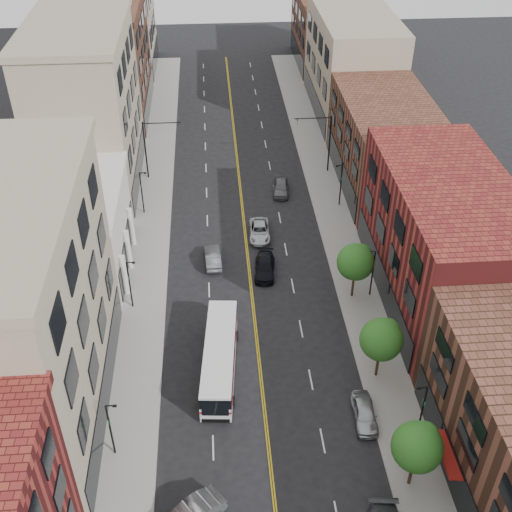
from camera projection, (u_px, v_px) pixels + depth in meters
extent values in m
cube|color=gray|center=(151.00, 238.00, 67.61)|extent=(4.00, 110.00, 0.15)
cube|color=gray|center=(338.00, 230.00, 68.82)|extent=(4.00, 110.00, 0.15)
cube|color=gray|center=(18.00, 318.00, 44.24)|extent=(10.00, 22.00, 18.00)
cube|color=silver|center=(71.00, 231.00, 61.65)|extent=(10.00, 14.00, 8.00)
cube|color=gray|center=(87.00, 110.00, 72.31)|extent=(10.00, 20.00, 18.00)
cube|color=#533021|center=(108.00, 61.00, 89.24)|extent=(10.00, 20.00, 15.00)
cube|color=gray|center=(119.00, 7.00, 102.19)|extent=(10.00, 16.00, 20.00)
cube|color=maroon|center=(443.00, 241.00, 56.90)|extent=(10.00, 22.00, 12.00)
cube|color=#533021|center=(386.00, 144.00, 74.33)|extent=(10.00, 20.00, 10.00)
cube|color=gray|center=(352.00, 64.00, 89.99)|extent=(10.00, 22.00, 14.00)
cube|color=#533021|center=(328.00, 30.00, 106.92)|extent=(10.00, 18.00, 11.00)
cylinder|color=black|center=(411.00, 472.00, 43.12)|extent=(0.22, 0.22, 2.50)
sphere|color=#1F5B1A|center=(417.00, 447.00, 41.55)|extent=(3.40, 3.40, 3.40)
sphere|color=#1F5B1A|center=(424.00, 437.00, 41.60)|extent=(2.04, 2.04, 2.04)
cylinder|color=black|center=(377.00, 364.00, 51.14)|extent=(0.22, 0.22, 2.50)
sphere|color=#1F5B1A|center=(381.00, 340.00, 49.57)|extent=(3.40, 3.40, 3.40)
sphere|color=#1F5B1A|center=(387.00, 331.00, 49.62)|extent=(2.04, 2.04, 2.04)
cylinder|color=black|center=(353.00, 285.00, 59.16)|extent=(0.22, 0.22, 2.50)
sphere|color=#1F5B1A|center=(356.00, 262.00, 57.59)|extent=(3.40, 3.40, 3.40)
sphere|color=#1F5B1A|center=(361.00, 255.00, 57.64)|extent=(2.04, 2.04, 2.04)
cylinder|color=black|center=(111.00, 430.00, 44.36)|extent=(0.14, 0.14, 5.00)
cylinder|color=black|center=(111.00, 406.00, 42.90)|extent=(0.70, 0.10, 0.10)
cube|color=black|center=(115.00, 406.00, 42.94)|extent=(0.28, 0.14, 0.14)
cube|color=#19592D|center=(109.00, 422.00, 43.83)|extent=(0.04, 0.55, 0.35)
cylinder|color=black|center=(130.00, 285.00, 57.20)|extent=(0.14, 0.14, 5.00)
cylinder|color=black|center=(130.00, 262.00, 55.73)|extent=(0.70, 0.10, 0.10)
cube|color=black|center=(133.00, 263.00, 55.78)|extent=(0.28, 0.14, 0.14)
cube|color=#19592D|center=(129.00, 277.00, 56.66)|extent=(0.04, 0.55, 0.35)
cylinder|color=black|center=(142.00, 193.00, 70.03)|extent=(0.14, 0.14, 5.00)
cylinder|color=black|center=(143.00, 173.00, 68.56)|extent=(0.70, 0.10, 0.10)
cube|color=black|center=(145.00, 173.00, 68.61)|extent=(0.28, 0.14, 0.14)
cube|color=#19592D|center=(141.00, 186.00, 69.49)|extent=(0.04, 0.55, 0.35)
cylinder|color=black|center=(422.00, 411.00, 45.69)|extent=(0.14, 0.14, 5.00)
cylinder|color=black|center=(423.00, 388.00, 44.18)|extent=(0.70, 0.10, 0.10)
cube|color=black|center=(419.00, 388.00, 44.20)|extent=(0.28, 0.14, 0.14)
cube|color=#19592D|center=(424.00, 403.00, 45.16)|extent=(0.04, 0.55, 0.35)
cylinder|color=black|center=(372.00, 273.00, 58.52)|extent=(0.14, 0.14, 5.00)
cylinder|color=black|center=(372.00, 252.00, 57.02)|extent=(0.70, 0.10, 0.10)
cube|color=black|center=(369.00, 252.00, 57.03)|extent=(0.28, 0.14, 0.14)
cube|color=#19592D|center=(374.00, 266.00, 57.99)|extent=(0.04, 0.55, 0.35)
cylinder|color=black|center=(341.00, 185.00, 71.36)|extent=(0.14, 0.14, 5.00)
cylinder|color=black|center=(339.00, 166.00, 69.85)|extent=(0.70, 0.10, 0.10)
cube|color=black|center=(337.00, 166.00, 69.87)|extent=(0.28, 0.14, 0.14)
cube|color=#19592D|center=(341.00, 178.00, 70.82)|extent=(0.04, 0.55, 0.35)
cylinder|color=black|center=(145.00, 150.00, 75.79)|extent=(0.18, 0.18, 7.20)
cylinder|color=black|center=(162.00, 123.00, 73.90)|extent=(4.40, 0.12, 0.12)
imported|color=black|center=(178.00, 126.00, 74.25)|extent=(0.15, 0.18, 0.90)
cylinder|color=black|center=(329.00, 144.00, 77.12)|extent=(0.18, 0.18, 7.20)
cylinder|color=black|center=(313.00, 118.00, 74.97)|extent=(4.40, 0.12, 0.12)
imported|color=black|center=(297.00, 122.00, 75.10)|extent=(0.15, 0.18, 0.90)
cube|color=silver|center=(220.00, 357.00, 51.57)|extent=(3.33, 11.10, 2.64)
cube|color=black|center=(219.00, 352.00, 51.19)|extent=(3.37, 11.14, 0.96)
cube|color=maroon|center=(220.00, 360.00, 51.73)|extent=(3.37, 11.14, 0.20)
cube|color=black|center=(215.00, 409.00, 47.02)|extent=(2.00, 0.24, 1.46)
cylinder|color=black|center=(202.00, 401.00, 49.29)|extent=(0.33, 0.89, 0.87)
cylinder|color=black|center=(233.00, 401.00, 49.26)|extent=(0.33, 0.89, 0.87)
cylinder|color=black|center=(209.00, 335.00, 55.15)|extent=(0.33, 0.89, 0.87)
cylinder|color=black|center=(237.00, 336.00, 55.12)|extent=(0.33, 0.89, 0.87)
imported|color=#AEB0B6|center=(364.00, 413.00, 47.99)|extent=(1.80, 4.19, 1.41)
imported|color=#4D4D52|center=(213.00, 257.00, 63.80)|extent=(1.75, 4.36, 1.41)
imported|color=black|center=(265.00, 267.00, 62.55)|extent=(2.44, 4.91, 1.37)
imported|color=#B8BBC1|center=(260.00, 231.00, 67.63)|extent=(2.46, 4.91, 1.33)
imported|color=#57565C|center=(281.00, 187.00, 74.81)|extent=(2.24, 4.55, 1.49)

